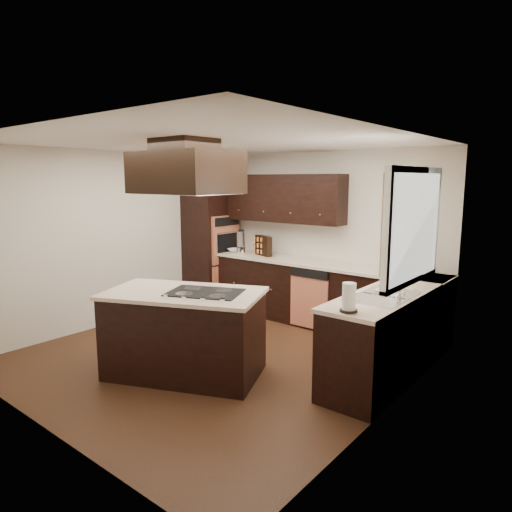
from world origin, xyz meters
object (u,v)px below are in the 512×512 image
oven_column (211,241)px  range_hood (185,173)px  spice_rack (263,246)px  island (185,335)px

oven_column → range_hood: range_hood is taller
spice_rack → range_hood: bearing=-49.5°
oven_column → island: (1.84, -2.29, -0.62)m
range_hood → island: bearing=-130.1°
spice_rack → oven_column: bearing=-154.3°
island → range_hood: size_ratio=1.51×
island → range_hood: range_hood is taller
island → range_hood: (0.03, 0.04, 1.72)m
oven_column → spice_rack: size_ratio=5.74×
oven_column → range_hood: bearing=-50.3°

